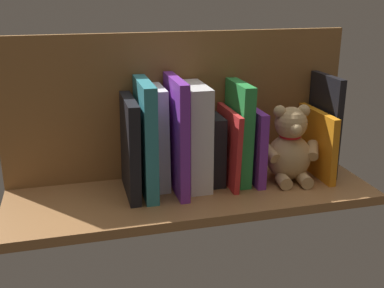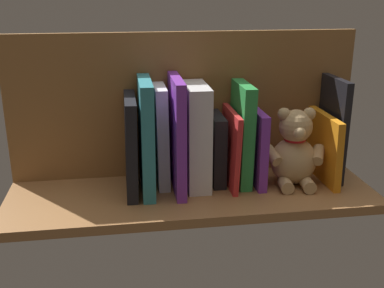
% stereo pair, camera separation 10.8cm
% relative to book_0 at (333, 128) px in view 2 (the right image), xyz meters
% --- Properties ---
extents(ground_plane, '(0.87, 0.29, 0.02)m').
position_rel_book_0_xyz_m(ground_plane, '(0.36, 0.04, -0.14)').
color(ground_plane, '#9E6B3D').
extents(shelf_back_panel, '(0.87, 0.02, 0.36)m').
position_rel_book_0_xyz_m(shelf_back_panel, '(0.36, -0.08, 0.05)').
color(shelf_back_panel, olive).
rests_on(shelf_back_panel, ground_plane).
extents(book_0, '(0.02, 0.14, 0.25)m').
position_rel_book_0_xyz_m(book_0, '(0.00, 0.00, 0.00)').
color(book_0, black).
rests_on(book_0, ground_plane).
extents(book_1, '(0.02, 0.18, 0.17)m').
position_rel_book_0_xyz_m(book_1, '(0.03, 0.02, -0.04)').
color(book_1, orange).
rests_on(book_1, ground_plane).
extents(teddy_bear, '(0.15, 0.13, 0.19)m').
position_rel_book_0_xyz_m(teddy_bear, '(0.11, 0.03, -0.04)').
color(teddy_bear, tan).
rests_on(teddy_bear, ground_plane).
extents(book_2, '(0.02, 0.15, 0.18)m').
position_rel_book_0_xyz_m(book_2, '(0.20, 0.01, -0.03)').
color(book_2, purple).
rests_on(book_2, ground_plane).
extents(book_3, '(0.03, 0.14, 0.25)m').
position_rel_book_0_xyz_m(book_3, '(0.23, -0.00, -0.00)').
color(book_3, green).
rests_on(book_3, ground_plane).
extents(book_4, '(0.02, 0.16, 0.19)m').
position_rel_book_0_xyz_m(book_4, '(0.26, 0.01, -0.03)').
color(book_4, red).
rests_on(book_4, ground_plane).
extents(book_5, '(0.03, 0.12, 0.17)m').
position_rel_book_0_xyz_m(book_5, '(0.29, -0.01, -0.04)').
color(book_5, black).
rests_on(book_5, ground_plane).
extents(dictionary_thick_white, '(0.05, 0.14, 0.25)m').
position_rel_book_0_xyz_m(dictionary_thick_white, '(0.35, 0.00, -0.00)').
color(dictionary_thick_white, white).
rests_on(dictionary_thick_white, ground_plane).
extents(book_6, '(0.02, 0.18, 0.27)m').
position_rel_book_0_xyz_m(book_6, '(0.39, 0.02, 0.01)').
color(book_6, purple).
rests_on(book_6, ground_plane).
extents(book_7, '(0.03, 0.11, 0.24)m').
position_rel_book_0_xyz_m(book_7, '(0.43, -0.01, -0.00)').
color(book_7, silver).
rests_on(book_7, ground_plane).
extents(book_8, '(0.03, 0.17, 0.27)m').
position_rel_book_0_xyz_m(book_8, '(0.46, 0.02, 0.01)').
color(book_8, teal).
rests_on(book_8, ground_plane).
extents(book_9, '(0.03, 0.17, 0.23)m').
position_rel_book_0_xyz_m(book_9, '(0.50, 0.01, -0.01)').
color(book_9, black).
rests_on(book_9, ground_plane).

